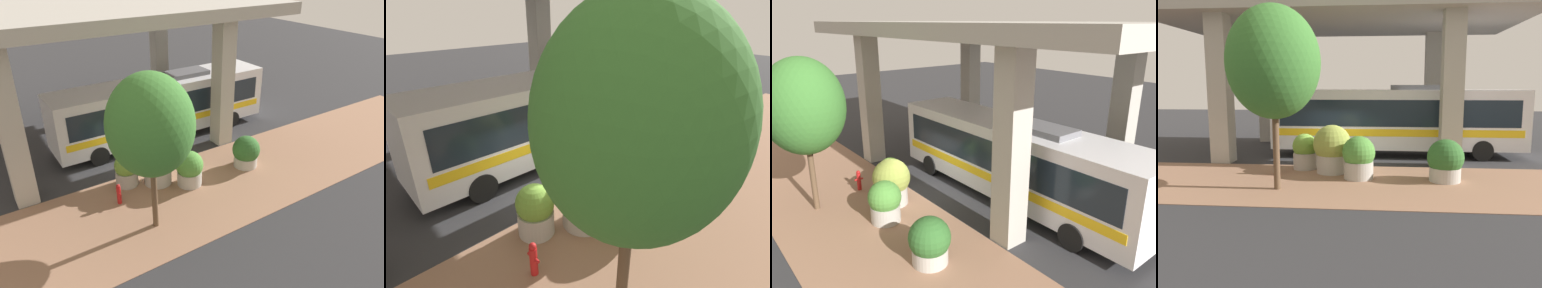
{
  "view_description": "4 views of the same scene",
  "coord_description": "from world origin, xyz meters",
  "views": [
    {
      "loc": [
        -14.59,
        6.64,
        9.65
      ],
      "look_at": [
        -0.63,
        -2.56,
        1.07
      ],
      "focal_mm": 35.0,
      "sensor_mm": 36.0,
      "label": 1
    },
    {
      "loc": [
        -6.44,
        4.78,
        5.93
      ],
      "look_at": [
        1.08,
        -2.18,
        1.16
      ],
      "focal_mm": 28.0,
      "sensor_mm": 36.0,
      "label": 2
    },
    {
      "loc": [
        -7.99,
        -13.33,
        7.48
      ],
      "look_at": [
        1.73,
        -1.26,
        2.33
      ],
      "focal_mm": 35.0,
      "sensor_mm": 36.0,
      "label": 3
    },
    {
      "loc": [
        -16.42,
        -2.29,
        3.56
      ],
      "look_at": [
        0.93,
        -0.73,
        0.88
      ],
      "focal_mm": 35.0,
      "sensor_mm": 36.0,
      "label": 4
    }
  ],
  "objects": [
    {
      "name": "planter_middle",
      "position": [
        -2.38,
        -4.63,
        0.78
      ],
      "size": [
        1.38,
        1.38,
        1.62
      ],
      "color": "#ADA89E",
      "rests_on": "ground"
    },
    {
      "name": "planter_extra",
      "position": [
        -2.25,
        -1.35,
        0.84
      ],
      "size": [
        1.28,
        1.28,
        1.68
      ],
      "color": "#ADA89E",
      "rests_on": "ground"
    },
    {
      "name": "planter_front",
      "position": [
        -1.33,
        -0.19,
        1.01
      ],
      "size": [
        1.57,
        1.57,
        2.01
      ],
      "color": "#ADA89E",
      "rests_on": "ground"
    },
    {
      "name": "street_tree_near",
      "position": [
        -4.01,
        1.38,
        4.34
      ],
      "size": [
        3.14,
        3.14,
        6.24
      ],
      "color": "brown",
      "rests_on": "ground"
    },
    {
      "name": "sidewalk_strip",
      "position": [
        -3.0,
        0.0,
        0.01
      ],
      "size": [
        6.0,
        40.0,
        0.02
      ],
      "color": "#936B51",
      "rests_on": "ground"
    },
    {
      "name": "fire_hydrant",
      "position": [
        -1.87,
        1.98,
        0.49
      ],
      "size": [
        0.4,
        0.19,
        0.97
      ],
      "color": "#B21919",
      "rests_on": "ground"
    },
    {
      "name": "planter_back",
      "position": [
        -0.7,
        1.08,
        0.77
      ],
      "size": [
        1.07,
        1.07,
        1.56
      ],
      "color": "#ADA89E",
      "rests_on": "ground"
    },
    {
      "name": "ground_plane",
      "position": [
        0.0,
        0.0,
        0.0
      ],
      "size": [
        80.0,
        80.0,
        0.0
      ],
      "primitive_type": "plane",
      "color": "#2D2D30",
      "rests_on": "ground"
    },
    {
      "name": "bus",
      "position": [
        3.0,
        -2.96,
        1.97
      ],
      "size": [
        2.75,
        12.6,
        3.63
      ],
      "color": "silver",
      "rests_on": "ground"
    }
  ]
}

